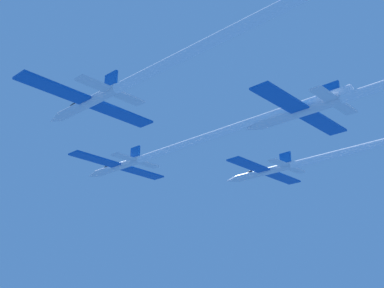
% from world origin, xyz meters
% --- Properties ---
extents(jet_lead, '(14.72, 39.90, 2.44)m').
position_xyz_m(jet_lead, '(0.13, -10.01, 0.52)').
color(jet_lead, silver).
extents(jet_left_wing, '(14.72, 34.53, 2.44)m').
position_xyz_m(jet_left_wing, '(-14.45, -21.15, 0.42)').
color(jet_left_wing, silver).
extents(jet_right_wing, '(14.72, 37.10, 2.44)m').
position_xyz_m(jet_right_wing, '(14.56, -22.42, 0.21)').
color(jet_right_wing, silver).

